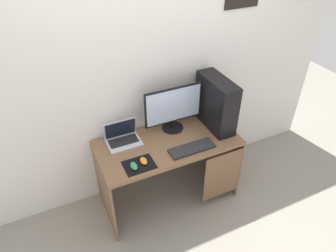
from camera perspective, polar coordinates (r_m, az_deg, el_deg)
ground_plane at (r=3.31m, az=-0.00°, el=-12.78°), size 8.00×8.00×0.00m
wall_back at (r=2.77m, az=-3.08°, el=10.51°), size 4.00×0.05×2.60m
desk at (r=2.90m, az=0.40°, el=-5.36°), size 1.31×0.62×0.73m
pc_tower at (r=2.91m, az=9.01°, el=4.26°), size 0.18×0.49×0.50m
monitor at (r=2.83m, az=1.01°, el=3.37°), size 0.57×0.21×0.45m
laptop at (r=2.81m, az=-8.50°, el=-2.19°), size 0.31×0.21×0.21m
keyboard at (r=2.72m, az=4.51°, el=-4.20°), size 0.42×0.14×0.02m
mousepad at (r=2.58m, az=-5.44°, el=-7.27°), size 0.26×0.20×0.00m
mouse_left at (r=2.59m, az=-4.61°, el=-6.54°), size 0.06×0.10×0.03m
mouse_right at (r=2.55m, az=-6.41°, el=-7.48°), size 0.06×0.10×0.03m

